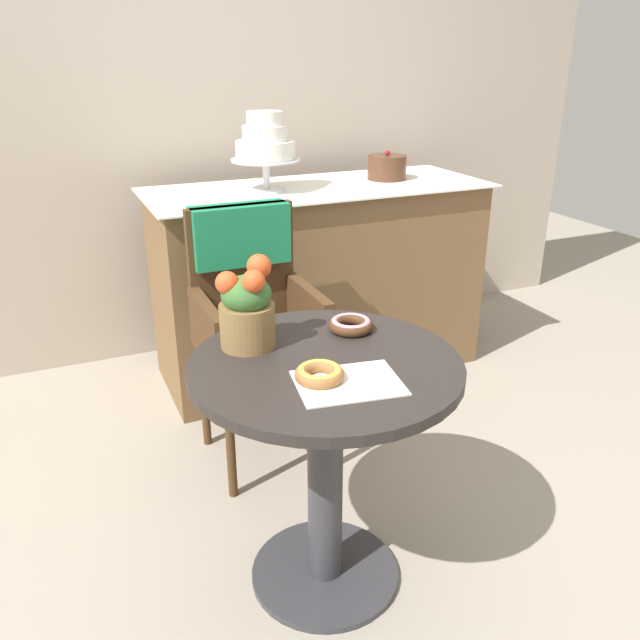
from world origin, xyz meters
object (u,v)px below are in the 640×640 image
at_px(donut_mid, 351,324).
at_px(flower_vase, 247,307).
at_px(wicker_chair, 250,295).
at_px(donut_front, 320,373).
at_px(tiered_cake_stand, 265,144).
at_px(cafe_table, 325,431).
at_px(round_layer_cake, 387,167).

distance_m(donut_mid, flower_vase, 0.32).
bearing_deg(donut_mid, flower_vase, 176.13).
height_order(wicker_chair, donut_front, wicker_chair).
distance_m(flower_vase, tiered_cake_stand, 1.25).
height_order(cafe_table, donut_mid, donut_mid).
distance_m(donut_front, donut_mid, 0.32).
xyz_separation_m(cafe_table, donut_front, (-0.06, -0.09, 0.23)).
distance_m(donut_front, round_layer_cake, 1.74).
height_order(donut_front, tiered_cake_stand, tiered_cake_stand).
relative_size(wicker_chair, tiered_cake_stand, 2.86).
distance_m(wicker_chair, tiered_cake_stand, 0.76).
relative_size(cafe_table, round_layer_cake, 3.94).
bearing_deg(tiered_cake_stand, donut_front, -104.46).
bearing_deg(tiered_cake_stand, wicker_chair, -115.91).
relative_size(cafe_table, donut_mid, 5.62).
bearing_deg(round_layer_cake, cafe_table, -124.49).
bearing_deg(donut_mid, tiered_cake_stand, 82.36).
bearing_deg(wicker_chair, donut_mid, -81.56).
height_order(donut_mid, round_layer_cake, round_layer_cake).
relative_size(wicker_chair, flower_vase, 3.78).
distance_m(cafe_table, flower_vase, 0.40).
bearing_deg(wicker_chair, donut_front, -98.27).
bearing_deg(round_layer_cake, donut_front, -124.34).
bearing_deg(donut_mid, cafe_table, -134.18).
xyz_separation_m(donut_front, donut_mid, (0.20, 0.24, -0.00)).
height_order(wicker_chair, tiered_cake_stand, tiered_cake_stand).
relative_size(donut_front, tiered_cake_stand, 0.37).
xyz_separation_m(donut_mid, flower_vase, (-0.30, 0.02, 0.09)).
height_order(cafe_table, flower_vase, flower_vase).
distance_m(cafe_table, wicker_chair, 0.77).
relative_size(donut_front, round_layer_cake, 0.67).
bearing_deg(donut_mid, round_layer_cake, 56.95).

